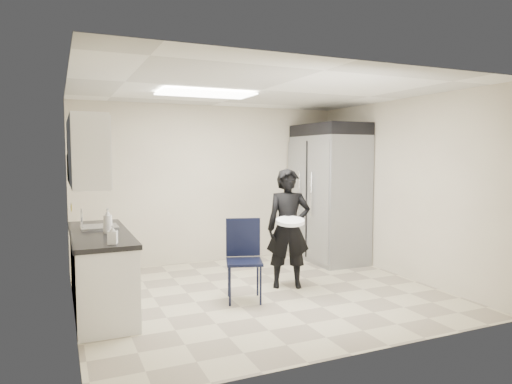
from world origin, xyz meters
name	(u,v)px	position (x,y,z in m)	size (l,w,h in m)	color
floor	(261,293)	(0.00, 0.00, 0.00)	(4.50, 4.50, 0.00)	beige
ceiling	(261,90)	(0.00, 0.00, 2.60)	(4.50, 4.50, 0.00)	white
back_wall	(212,184)	(0.00, 2.00, 1.30)	(4.50, 4.50, 0.00)	beige
left_wall	(71,201)	(-2.25, 0.00, 1.30)	(4.00, 4.00, 0.00)	beige
right_wall	(400,188)	(2.25, 0.00, 1.30)	(4.00, 4.00, 0.00)	beige
ceiling_panel	(206,94)	(-0.60, 0.40, 2.57)	(1.20, 0.60, 0.02)	white
lower_counter	(101,273)	(-1.95, 0.20, 0.43)	(0.60, 1.90, 0.86)	silver
countertop	(100,234)	(-1.95, 0.20, 0.89)	(0.64, 1.95, 0.05)	black
sink	(100,232)	(-1.93, 0.45, 0.87)	(0.42, 0.40, 0.14)	gray
faucet	(81,220)	(-2.13, 0.45, 1.02)	(0.02, 0.02, 0.24)	silver
upper_cabinets	(86,152)	(-2.08, 0.20, 1.83)	(0.35, 1.80, 0.75)	silver
towel_dispenser	(76,168)	(-2.14, 1.35, 1.62)	(0.22, 0.30, 0.35)	black
notice_sticker_left	(71,207)	(-2.24, 0.10, 1.22)	(0.00, 0.12, 0.07)	yellow
notice_sticker_right	(71,209)	(-2.24, 0.30, 1.18)	(0.00, 0.12, 0.07)	yellow
commercial_fridge	(329,198)	(1.83, 1.27, 1.05)	(0.80, 1.35, 2.10)	gray
fridge_compressor	(330,130)	(1.83, 1.27, 2.20)	(0.80, 1.35, 0.20)	black
folding_chair	(244,262)	(-0.31, -0.19, 0.48)	(0.43, 0.43, 0.97)	black
man_tuxedo	(288,228)	(0.46, 0.12, 0.80)	(0.59, 0.39, 1.60)	black
bucket_lid	(290,221)	(0.36, -0.11, 0.94)	(0.37, 0.37, 0.05)	white
soap_bottle_a	(108,221)	(-1.87, 0.07, 1.05)	(0.11, 0.11, 0.28)	white
soap_bottle_b	(113,234)	(-1.89, -0.60, 1.01)	(0.09, 0.09, 0.20)	silver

